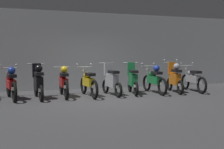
% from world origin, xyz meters
% --- Properties ---
extents(ground_plane, '(80.00, 80.00, 0.00)m').
position_xyz_m(ground_plane, '(0.00, 0.00, 0.00)').
color(ground_plane, '#424244').
extents(back_wall, '(16.00, 0.30, 3.28)m').
position_xyz_m(back_wall, '(0.00, 2.93, 1.64)').
color(back_wall, '#9EA0A3').
rests_on(back_wall, ground).
extents(motorbike_slot_1, '(0.62, 1.93, 1.15)m').
position_xyz_m(motorbike_slot_1, '(-2.98, 0.81, 0.53)').
color(motorbike_slot_1, black).
rests_on(motorbike_slot_1, ground).
extents(motorbike_slot_2, '(0.56, 1.68, 1.18)m').
position_xyz_m(motorbike_slot_2, '(-2.13, 0.65, 0.57)').
color(motorbike_slot_2, black).
rests_on(motorbike_slot_2, ground).
extents(motorbike_slot_3, '(0.56, 1.95, 1.08)m').
position_xyz_m(motorbike_slot_3, '(-1.28, 0.82, 0.53)').
color(motorbike_slot_3, black).
rests_on(motorbike_slot_3, ground).
extents(motorbike_slot_4, '(0.59, 1.95, 1.15)m').
position_xyz_m(motorbike_slot_4, '(-0.43, 0.68, 0.49)').
color(motorbike_slot_4, black).
rests_on(motorbike_slot_4, ground).
extents(motorbike_slot_5, '(0.56, 1.68, 1.18)m').
position_xyz_m(motorbike_slot_5, '(0.42, 0.70, 0.52)').
color(motorbike_slot_5, black).
rests_on(motorbike_slot_5, ground).
extents(motorbike_slot_6, '(0.57, 1.67, 1.18)m').
position_xyz_m(motorbike_slot_6, '(1.28, 0.77, 0.52)').
color(motorbike_slot_6, black).
rests_on(motorbike_slot_6, ground).
extents(motorbike_slot_7, '(0.59, 1.95, 1.15)m').
position_xyz_m(motorbike_slot_7, '(2.13, 0.68, 0.53)').
color(motorbike_slot_7, black).
rests_on(motorbike_slot_7, ground).
extents(motorbike_slot_8, '(0.58, 1.67, 1.29)m').
position_xyz_m(motorbike_slot_8, '(2.98, 0.63, 0.57)').
color(motorbike_slot_8, black).
rests_on(motorbike_slot_8, ground).
extents(motorbike_slot_9, '(0.59, 1.95, 1.15)m').
position_xyz_m(motorbike_slot_9, '(3.83, 0.66, 0.49)').
color(motorbike_slot_9, black).
rests_on(motorbike_slot_9, ground).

